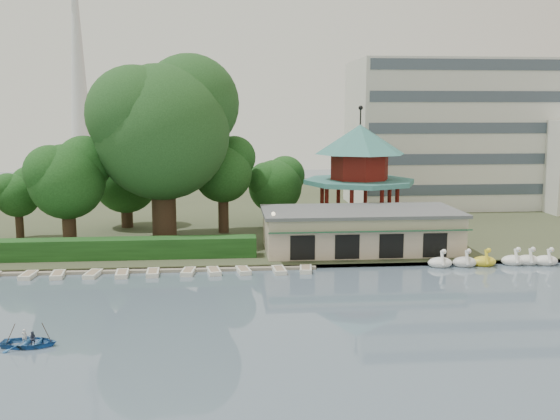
{
  "coord_description": "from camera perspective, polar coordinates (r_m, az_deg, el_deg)",
  "views": [
    {
      "loc": [
        -2.61,
        -35.43,
        13.45
      ],
      "look_at": [
        2.0,
        18.0,
        5.0
      ],
      "focal_mm": 40.0,
      "sensor_mm": 36.0,
      "label": 1
    }
  ],
  "objects": [
    {
      "name": "rowboat_with_passengers",
      "position": [
        39.65,
        -21.98,
        -10.84
      ],
      "size": [
        4.7,
        3.52,
        2.01
      ],
      "color": "#2C64A6",
      "rests_on": "ground"
    },
    {
      "name": "ground_plane",
      "position": [
        37.99,
        -0.69,
        -11.78
      ],
      "size": [
        220.0,
        220.0,
        0.0
      ],
      "primitive_type": "plane",
      "color": "slate",
      "rests_on": "ground"
    },
    {
      "name": "lamp_post",
      "position": [
        55.52,
        -0.6,
        -1.54
      ],
      "size": [
        0.36,
        0.36,
        4.28
      ],
      "color": "black",
      "rests_on": "shore"
    },
    {
      "name": "shore",
      "position": [
        88.47,
        -3.19,
        0.33
      ],
      "size": [
        220.0,
        70.0,
        0.4
      ],
      "primitive_type": "cube",
      "color": "#424930",
      "rests_on": "ground"
    },
    {
      "name": "office_building",
      "position": [
        91.58,
        17.84,
        6.2
      ],
      "size": [
        38.0,
        18.0,
        20.0
      ],
      "color": "silver",
      "rests_on": "shore"
    },
    {
      "name": "broadcast_tower",
      "position": [
        180.97,
        -18.11,
        15.04
      ],
      "size": [
        8.0,
        8.0,
        96.0
      ],
      "color": "silver",
      "rests_on": "ground"
    },
    {
      "name": "small_trees",
      "position": [
        68.15,
        -13.0,
        2.82
      ],
      "size": [
        39.1,
        17.44,
        10.78
      ],
      "color": "#3A281C",
      "rests_on": "shore"
    },
    {
      "name": "hedge",
      "position": [
        58.56,
        -17.06,
        -3.42
      ],
      "size": [
        30.0,
        2.0,
        1.8
      ],
      "primitive_type": "cube",
      "color": "#1E4D1B",
      "rests_on": "shore"
    },
    {
      "name": "boathouse",
      "position": [
        59.81,
        7.33,
        -1.8
      ],
      "size": [
        18.6,
        9.39,
        3.9
      ],
      "color": "beige",
      "rests_on": "shore"
    },
    {
      "name": "moored_rowboats",
      "position": [
        53.71,
        -14.25,
        -5.63
      ],
      "size": [
        32.39,
        2.73,
        0.36
      ],
      "color": "silver",
      "rests_on": "ground"
    },
    {
      "name": "embankment",
      "position": [
        54.45,
        -2.04,
        -5.19
      ],
      "size": [
        220.0,
        0.6,
        0.3
      ],
      "primitive_type": "cube",
      "color": "gray",
      "rests_on": "ground"
    },
    {
      "name": "dock",
      "position": [
        55.1,
        -14.65,
        -5.34
      ],
      "size": [
        34.0,
        1.6,
        0.24
      ],
      "primitive_type": "cube",
      "color": "gray",
      "rests_on": "ground"
    },
    {
      "name": "pavilion",
      "position": [
        69.26,
        7.28,
        3.94
      ],
      "size": [
        12.4,
        12.4,
        13.5
      ],
      "color": "beige",
      "rests_on": "shore"
    },
    {
      "name": "big_tree",
      "position": [
        63.96,
        -10.6,
        7.84
      ],
      "size": [
        14.92,
        13.91,
        18.98
      ],
      "color": "#3A281C",
      "rests_on": "shore"
    },
    {
      "name": "swan_boats",
      "position": [
        59.52,
        21.12,
        -4.33
      ],
      "size": [
        17.46,
        2.1,
        1.92
      ],
      "color": "white",
      "rests_on": "ground"
    }
  ]
}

